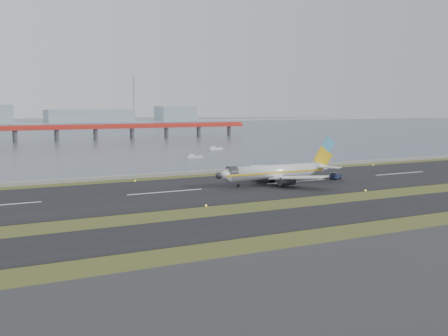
{
  "coord_description": "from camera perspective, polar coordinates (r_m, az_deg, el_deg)",
  "views": [
    {
      "loc": [
        -53.02,
        -98.31,
        21.61
      ],
      "look_at": [
        12.23,
        22.0,
        6.25
      ],
      "focal_mm": 45.0,
      "sensor_mm": 36.0,
      "label": 1
    }
  ],
  "objects": [
    {
      "name": "ground",
      "position": [
        113.77,
        -0.13,
        -4.54
      ],
      "size": [
        1000.0,
        1000.0,
        0.0
      ],
      "primitive_type": "plane",
      "color": "#304418",
      "rests_on": "ground"
    },
    {
      "name": "apron_strip",
      "position": [
        71.78,
        21.66,
        -11.54
      ],
      "size": [
        1000.0,
        50.0,
        0.1
      ],
      "primitive_type": "cube",
      "color": "#313133",
      "rests_on": "ground"
    },
    {
      "name": "taxiway_strip",
      "position": [
        103.57,
        3.03,
        -5.62
      ],
      "size": [
        1000.0,
        18.0,
        0.1
      ],
      "primitive_type": "cube",
      "color": "black",
      "rests_on": "ground"
    },
    {
      "name": "runway_strip",
      "position": [
        140.5,
        -5.96,
        -2.46
      ],
      "size": [
        1000.0,
        45.0,
        0.1
      ],
      "primitive_type": "cube",
      "color": "black",
      "rests_on": "ground"
    },
    {
      "name": "seawall",
      "position": [
        168.28,
        -9.88,
        -0.9
      ],
      "size": [
        1000.0,
        2.5,
        1.0
      ],
      "primitive_type": "cube",
      "color": "gray",
      "rests_on": "ground"
    },
    {
      "name": "red_pier",
      "position": [
        356.17,
        -16.66,
        3.83
      ],
      "size": [
        260.0,
        5.0,
        10.2
      ],
      "color": "red",
      "rests_on": "ground"
    },
    {
      "name": "airliner",
      "position": [
        154.27,
        5.48,
        -0.38
      ],
      "size": [
        38.52,
        32.89,
        12.8
      ],
      "color": "white",
      "rests_on": "ground"
    },
    {
      "name": "pushback_tug",
      "position": [
        166.39,
        11.26,
        -0.82
      ],
      "size": [
        3.76,
        2.82,
        2.14
      ],
      "rotation": [
        0.0,
        0.0,
        0.31
      ],
      "color": "#151D3B",
      "rests_on": "ground"
    },
    {
      "name": "workboat_near",
      "position": [
        230.26,
        -3.09,
        1.14
      ],
      "size": [
        6.9,
        2.2,
        1.67
      ],
      "rotation": [
        0.0,
        0.0,
        -0.01
      ],
      "color": "silver",
      "rests_on": "ground"
    },
    {
      "name": "workboat_far",
      "position": [
        271.84,
        -0.96,
        1.97
      ],
      "size": [
        8.25,
        4.05,
        1.92
      ],
      "rotation": [
        0.0,
        0.0,
        0.21
      ],
      "color": "silver",
      "rests_on": "ground"
    }
  ]
}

